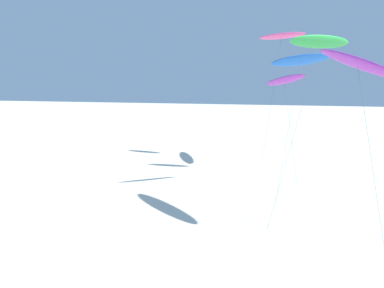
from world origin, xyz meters
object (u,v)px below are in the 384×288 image
at_px(flying_kite_3, 282,36).
at_px(flying_kite_4, 300,60).
at_px(flying_kite_0, 357,63).
at_px(flying_kite_2, 320,42).
at_px(flying_kite_1, 284,80).

relative_size(flying_kite_3, flying_kite_4, 1.20).
relative_size(flying_kite_0, flying_kite_2, 0.92).
bearing_deg(flying_kite_3, flying_kite_2, -76.05).
xyz_separation_m(flying_kite_0, flying_kite_1, (-5.23, 21.16, -1.43)).
bearing_deg(flying_kite_2, flying_kite_4, 101.36).
xyz_separation_m(flying_kite_1, flying_kite_3, (-0.47, 1.66, 4.84)).
relative_size(flying_kite_1, flying_kite_4, 1.13).
relative_size(flying_kite_0, flying_kite_3, 0.83).
height_order(flying_kite_2, flying_kite_4, flying_kite_2).
bearing_deg(flying_kite_1, flying_kite_2, -76.27).
height_order(flying_kite_3, flying_kite_4, flying_kite_3).
xyz_separation_m(flying_kite_2, flying_kite_3, (-3.65, 14.70, 1.59)).
bearing_deg(flying_kite_0, flying_kite_3, 104.02).
xyz_separation_m(flying_kite_0, flying_kite_3, (-5.70, 22.82, 3.42)).
distance_m(flying_kite_2, flying_kite_3, 15.23).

